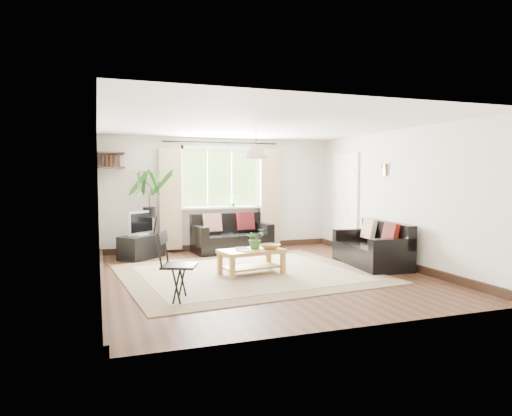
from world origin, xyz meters
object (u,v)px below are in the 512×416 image
object	(u,v)px
sofa_back	(232,234)
palm_stand	(150,213)
coffee_table	(252,262)
tv_stand	(141,247)
sofa_right	(371,245)
folding_chair	(179,267)

from	to	relation	value
sofa_back	palm_stand	size ratio (longest dim) A/B	0.93
sofa_back	coffee_table	size ratio (longest dim) A/B	1.58
coffee_table	tv_stand	size ratio (longest dim) A/B	1.21
sofa_back	coffee_table	xyz separation A→B (m)	(-0.33, -2.25, -0.17)
sofa_right	tv_stand	world-z (taller)	sofa_right
tv_stand	folding_chair	size ratio (longest dim) A/B	0.95
sofa_right	tv_stand	distance (m)	4.31
tv_stand	palm_stand	xyz separation A→B (m)	(0.19, 0.24, 0.64)
sofa_right	folding_chair	xyz separation A→B (m)	(-3.61, -1.19, 0.07)
sofa_back	folding_chair	size ratio (longest dim) A/B	1.81
sofa_right	coffee_table	bearing A→B (deg)	-84.36
coffee_table	tv_stand	xyz separation A→B (m)	(-1.54, 2.08, 0.02)
sofa_right	folding_chair	bearing A→B (deg)	-66.89
tv_stand	sofa_right	bearing A→B (deg)	-70.39
sofa_right	palm_stand	world-z (taller)	palm_stand
sofa_right	tv_stand	bearing A→B (deg)	-113.59
folding_chair	coffee_table	bearing A→B (deg)	-28.32
sofa_back	sofa_right	world-z (taller)	sofa_back
tv_stand	folding_chair	world-z (taller)	folding_chair
sofa_back	palm_stand	xyz separation A→B (m)	(-1.68, 0.06, 0.49)
coffee_table	folding_chair	xyz separation A→B (m)	(-1.36, -1.16, 0.23)
tv_stand	coffee_table	bearing A→B (deg)	-95.53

